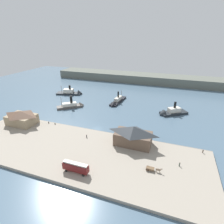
{
  "coord_description": "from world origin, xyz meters",
  "views": [
    {
      "loc": [
        35.63,
        -76.53,
        46.72
      ],
      "look_at": [
        1.55,
        19.38,
        2.0
      ],
      "focal_mm": 28.56,
      "sensor_mm": 36.0,
      "label": 1
    }
  ],
  "objects_px": {
    "pedestrian_walking_east": "(180,164)",
    "ferry_moored_east": "(117,102)",
    "horse_cart": "(153,169)",
    "ferry_moored_west": "(72,93)",
    "pedestrian_near_west_shed": "(87,136)",
    "ferry_departing_north": "(73,105)",
    "pedestrian_near_cart": "(203,151)",
    "mooring_post_center_west": "(49,122)",
    "ferry_shed_west_terminal": "(21,117)",
    "ferry_outer_harbor": "(170,112)",
    "ferry_shed_east_terminal": "(133,135)",
    "mooring_post_east": "(55,124)",
    "street_tram": "(76,167)"
  },
  "relations": [
    {
      "from": "ferry_shed_west_terminal",
      "to": "street_tram",
      "type": "xyz_separation_m",
      "value": [
        46.99,
        -23.28,
        -1.46
      ]
    },
    {
      "from": "ferry_shed_west_terminal",
      "to": "ferry_departing_north",
      "type": "distance_m",
      "value": 35.08
    },
    {
      "from": "ferry_shed_east_terminal",
      "to": "ferry_moored_east",
      "type": "height_order",
      "value": "ferry_shed_east_terminal"
    },
    {
      "from": "ferry_shed_east_terminal",
      "to": "ferry_departing_north",
      "type": "height_order",
      "value": "ferry_shed_east_terminal"
    },
    {
      "from": "ferry_outer_harbor",
      "to": "ferry_departing_north",
      "type": "xyz_separation_m",
      "value": [
        -64.34,
        -10.23,
        0.13
      ]
    },
    {
      "from": "pedestrian_walking_east",
      "to": "ferry_moored_east",
      "type": "height_order",
      "value": "ferry_moored_east"
    },
    {
      "from": "ferry_shed_east_terminal",
      "to": "pedestrian_near_west_shed",
      "type": "xyz_separation_m",
      "value": [
        -22.06,
        -2.0,
        -3.85
      ]
    },
    {
      "from": "horse_cart",
      "to": "mooring_post_east",
      "type": "relative_size",
      "value": 6.38
    },
    {
      "from": "ferry_shed_west_terminal",
      "to": "ferry_moored_east",
      "type": "xyz_separation_m",
      "value": [
        38.01,
        50.64,
        -3.89
      ]
    },
    {
      "from": "ferry_outer_harbor",
      "to": "pedestrian_walking_east",
      "type": "bearing_deg",
      "value": -83.48
    },
    {
      "from": "ferry_departing_north",
      "to": "ferry_moored_west",
      "type": "xyz_separation_m",
      "value": [
        -15.63,
        25.31,
        -0.06
      ]
    },
    {
      "from": "pedestrian_near_cart",
      "to": "pedestrian_near_west_shed",
      "type": "bearing_deg",
      "value": -173.89
    },
    {
      "from": "street_tram",
      "to": "mooring_post_center_west",
      "type": "relative_size",
      "value": 10.81
    },
    {
      "from": "mooring_post_center_west",
      "to": "pedestrian_walking_east",
      "type": "bearing_deg",
      "value": -10.49
    },
    {
      "from": "ferry_shed_west_terminal",
      "to": "ferry_moored_west",
      "type": "relative_size",
      "value": 0.66
    },
    {
      "from": "mooring_post_center_west",
      "to": "ferry_shed_east_terminal",
      "type": "bearing_deg",
      "value": -5.05
    },
    {
      "from": "pedestrian_near_cart",
      "to": "mooring_post_center_west",
      "type": "distance_m",
      "value": 77.88
    },
    {
      "from": "ferry_shed_west_terminal",
      "to": "ferry_departing_north",
      "type": "xyz_separation_m",
      "value": [
        11.81,
        32.84,
        -3.6
      ]
    },
    {
      "from": "street_tram",
      "to": "ferry_moored_east",
      "type": "height_order",
      "value": "ferry_moored_east"
    },
    {
      "from": "pedestrian_near_cart",
      "to": "ferry_departing_north",
      "type": "relative_size",
      "value": 0.09
    },
    {
      "from": "ferry_shed_east_terminal",
      "to": "pedestrian_walking_east",
      "type": "height_order",
      "value": "ferry_shed_east_terminal"
    },
    {
      "from": "horse_cart",
      "to": "ferry_outer_harbor",
      "type": "relative_size",
      "value": 0.31
    },
    {
      "from": "street_tram",
      "to": "pedestrian_near_cart",
      "type": "height_order",
      "value": "street_tram"
    },
    {
      "from": "ferry_departing_north",
      "to": "ferry_moored_west",
      "type": "distance_m",
      "value": 29.75
    },
    {
      "from": "ferry_shed_east_terminal",
      "to": "street_tram",
      "type": "bearing_deg",
      "value": -121.77
    },
    {
      "from": "mooring_post_center_west",
      "to": "ferry_outer_harbor",
      "type": "bearing_deg",
      "value": 30.98
    },
    {
      "from": "horse_cart",
      "to": "ferry_moored_west",
      "type": "xyz_separation_m",
      "value": [
        -76.7,
        71.56,
        -0.73
      ]
    },
    {
      "from": "horse_cart",
      "to": "ferry_moored_west",
      "type": "height_order",
      "value": "ferry_moored_west"
    },
    {
      "from": "pedestrian_near_cart",
      "to": "mooring_post_center_west",
      "type": "relative_size",
      "value": 1.79
    },
    {
      "from": "ferry_shed_east_terminal",
      "to": "ferry_shed_west_terminal",
      "type": "bearing_deg",
      "value": -179.13
    },
    {
      "from": "pedestrian_walking_east",
      "to": "street_tram",
      "type": "bearing_deg",
      "value": -155.66
    },
    {
      "from": "horse_cart",
      "to": "mooring_post_center_west",
      "type": "relative_size",
      "value": 6.38
    },
    {
      "from": "ferry_outer_harbor",
      "to": "ferry_shed_east_terminal",
      "type": "bearing_deg",
      "value": -108.58
    },
    {
      "from": "mooring_post_center_west",
      "to": "pedestrian_near_cart",
      "type": "bearing_deg",
      "value": -0.62
    },
    {
      "from": "street_tram",
      "to": "ferry_outer_harbor",
      "type": "bearing_deg",
      "value": 66.27
    },
    {
      "from": "pedestrian_near_west_shed",
      "to": "mooring_post_east",
      "type": "bearing_deg",
      "value": 164.21
    },
    {
      "from": "mooring_post_center_west",
      "to": "mooring_post_east",
      "type": "relative_size",
      "value": 1.0
    },
    {
      "from": "ferry_moored_west",
      "to": "pedestrian_near_cart",
      "type": "bearing_deg",
      "value": -29.53
    },
    {
      "from": "ferry_shed_west_terminal",
      "to": "horse_cart",
      "type": "xyz_separation_m",
      "value": [
        72.88,
        -13.41,
        -2.93
      ]
    },
    {
      "from": "horse_cart",
      "to": "mooring_post_east",
      "type": "bearing_deg",
      "value": 161.36
    },
    {
      "from": "pedestrian_near_west_shed",
      "to": "ferry_shed_west_terminal",
      "type": "bearing_deg",
      "value": 178.48
    },
    {
      "from": "pedestrian_near_cart",
      "to": "ferry_moored_east",
      "type": "height_order",
      "value": "ferry_moored_east"
    },
    {
      "from": "horse_cart",
      "to": "ferry_departing_north",
      "type": "relative_size",
      "value": 0.33
    },
    {
      "from": "pedestrian_near_west_shed",
      "to": "ferry_departing_north",
      "type": "distance_m",
      "value": 44.04
    },
    {
      "from": "ferry_shed_east_terminal",
      "to": "pedestrian_walking_east",
      "type": "relative_size",
      "value": 9.48
    },
    {
      "from": "ferry_shed_west_terminal",
      "to": "mooring_post_center_west",
      "type": "relative_size",
      "value": 16.7
    },
    {
      "from": "pedestrian_near_west_shed",
      "to": "pedestrian_walking_east",
      "type": "relative_size",
      "value": 0.92
    },
    {
      "from": "ferry_shed_east_terminal",
      "to": "mooring_post_east",
      "type": "relative_size",
      "value": 18.12
    },
    {
      "from": "ferry_shed_west_terminal",
      "to": "ferry_shed_east_terminal",
      "type": "distance_m",
      "value": 62.0
    },
    {
      "from": "ferry_moored_west",
      "to": "ferry_shed_east_terminal",
      "type": "bearing_deg",
      "value": -41.0
    }
  ]
}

